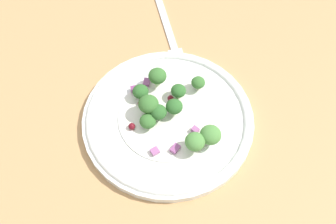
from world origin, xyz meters
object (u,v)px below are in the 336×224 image
plate (168,119)px  broccoli_floret_1 (148,121)px  broccoli_floret_2 (174,107)px  broccoli_floret_0 (178,91)px  fork (168,30)px

plate → broccoli_floret_1: (-2.75, 1.69, 1.80)cm
plate → broccoli_floret_2: bearing=-26.4°
plate → broccoli_floret_0: bearing=6.7°
plate → broccoli_floret_1: broccoli_floret_1 is taller
broccoli_floret_0 → broccoli_floret_2: 3.05cm
broccoli_floret_2 → fork: size_ratio=0.17×
broccoli_floret_2 → fork: bearing=32.9°
plate → broccoli_floret_1: bearing=148.5°
broccoli_floret_2 → broccoli_floret_0: bearing=17.8°
broccoli_floret_0 → plate: bearing=-173.3°
broccoli_floret_0 → fork: bearing=36.0°
broccoli_floret_1 → broccoli_floret_2: (3.71, -2.16, 0.51)cm
broccoli_floret_2 → fork: broccoli_floret_2 is taller
broccoli_floret_1 → broccoli_floret_0: bearing=-10.6°
plate → broccoli_floret_0: broccoli_floret_0 is taller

